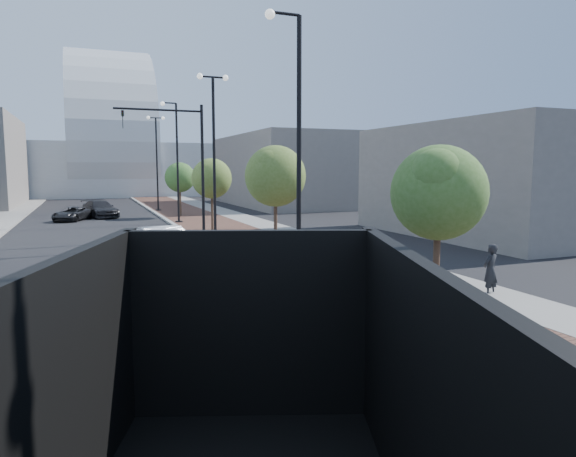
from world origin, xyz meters
name	(u,v)px	position (x,y,z in m)	size (l,w,h in m)	color
ground	(510,441)	(0.00, 0.00, 0.00)	(220.00, 220.00, 0.00)	black
sidewalk	(200,215)	(3.50, 40.00, 0.06)	(7.00, 140.00, 0.12)	#4C2D23
concrete_strip	(229,214)	(6.20, 40.00, 0.07)	(2.40, 140.00, 0.13)	slate
curb	(160,216)	(0.00, 40.00, 0.07)	(0.30, 140.00, 0.14)	gray
white_sedan	(164,246)	(-2.87, 17.26, 0.82)	(1.73, 4.96, 1.63)	silver
dark_car_mid	(72,214)	(-7.14, 39.33, 0.57)	(1.88, 4.08, 1.13)	black
dark_car_far	(100,209)	(-4.94, 41.59, 0.73)	(2.06, 5.07, 1.47)	black
pedestrian	(490,270)	(6.38, 7.32, 0.88)	(0.64, 0.42, 1.77)	black
streetlight_1	(296,165)	(0.49, 10.00, 4.34)	(1.44, 0.56, 9.21)	black
streetlight_2	(214,158)	(0.60, 22.00, 4.82)	(1.72, 0.56, 9.28)	black
streetlight_3	(176,167)	(0.49, 34.00, 4.34)	(1.44, 0.56, 9.21)	black
streetlight_4	(157,162)	(0.60, 46.00, 4.82)	(1.72, 0.56, 9.28)	black
traffic_mast	(187,156)	(-0.30, 25.00, 4.98)	(5.09, 0.20, 8.00)	black
tree_0	(440,193)	(1.65, 4.02, 3.67)	(2.28, 2.22, 4.79)	#382619
tree_1	(276,176)	(1.65, 15.02, 3.90)	(2.64, 2.64, 5.23)	#382619
tree_2	(212,179)	(1.65, 27.02, 3.59)	(2.61, 2.60, 4.90)	#382619
tree_3	(180,177)	(1.65, 39.02, 3.47)	(2.60, 2.58, 4.77)	#382619
convention_center	(110,158)	(-2.00, 85.00, 6.00)	(50.00, 30.00, 50.00)	#A6ACB0
commercial_block_ne	(288,170)	(16.00, 50.00, 4.00)	(12.00, 22.00, 8.00)	#69625E
commercial_block_e	(490,180)	(18.00, 20.00, 3.50)	(10.00, 16.00, 7.00)	#625C58
utility_cover_0	(567,385)	(2.40, 1.00, 0.13)	(0.50, 0.50, 0.02)	black
utility_cover_1	(375,299)	(2.40, 8.00, 0.13)	(0.50, 0.50, 0.02)	black
utility_cover_2	(263,249)	(2.40, 19.00, 0.13)	(0.50, 0.50, 0.02)	black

